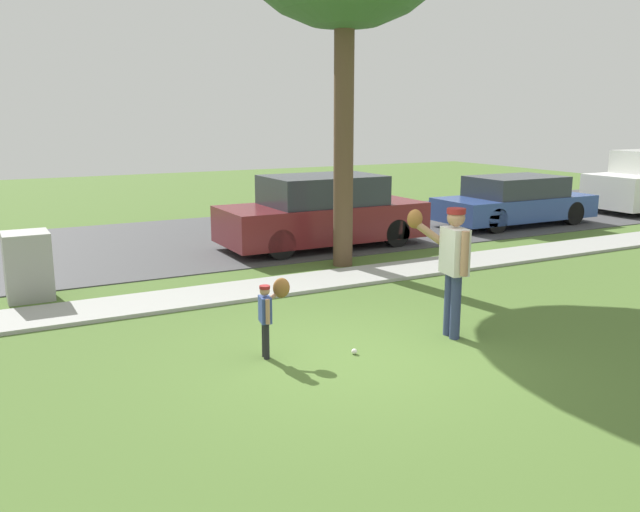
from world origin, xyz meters
name	(u,v)px	position (x,y,z in m)	size (l,w,h in m)	color
ground_plane	(251,293)	(0.00, 3.50, 0.00)	(48.00, 48.00, 0.00)	#4C6B2D
sidewalk_strip	(249,290)	(0.00, 3.60, 0.03)	(36.00, 1.20, 0.06)	#A3A39E
road_surface	(169,243)	(0.00, 8.60, 0.01)	(36.00, 6.80, 0.02)	#424244
person_adult	(451,258)	(1.53, 0.09, 1.11)	(0.70, 0.74, 1.79)	navy
person_child	(270,306)	(-0.94, 0.55, 0.65)	(0.47, 0.35, 0.99)	black
baseball	(354,351)	(0.03, 0.10, 0.04)	(0.07, 0.07, 0.07)	white
utility_cabinet	(28,266)	(-3.38, 4.89, 0.56)	(0.72, 0.73, 1.12)	gray
parked_suv_maroon	(322,213)	(3.01, 6.51, 0.79)	(4.70, 1.90, 1.63)	maroon
parked_wagon_blue	(515,201)	(9.14, 6.75, 0.66)	(4.50, 1.80, 1.33)	#2D478C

